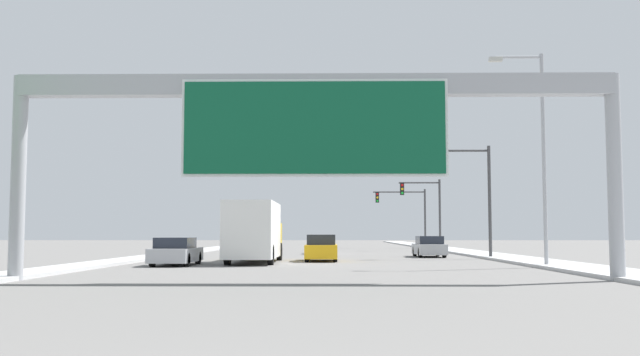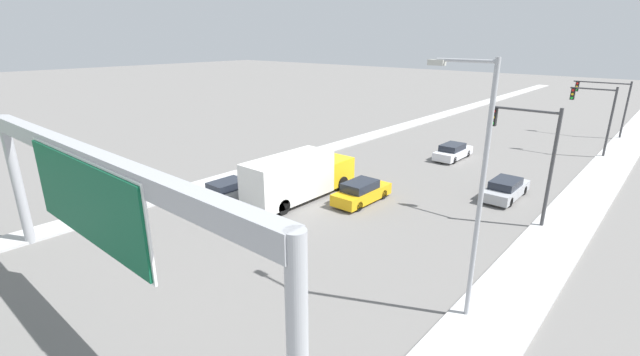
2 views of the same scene
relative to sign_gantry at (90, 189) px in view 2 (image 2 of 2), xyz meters
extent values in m
cube|color=#B4B4B4|center=(11.25, 42.12, -5.35)|extent=(3.00, 120.00, 0.15)
cube|color=#B4B4B4|center=(-10.75, 42.12, -5.35)|extent=(2.00, 120.00, 0.15)
cylinder|color=#9EA0A5|center=(-9.95, 0.12, -1.99)|extent=(0.49, 0.49, 6.87)
cube|color=#9EA0A5|center=(0.00, 0.12, 1.10)|extent=(19.90, 0.60, 0.70)
cube|color=white|center=(0.00, -0.18, -0.39)|extent=(8.81, 0.08, 3.26)
cube|color=#0C5133|center=(0.00, -0.23, -0.39)|extent=(8.61, 0.16, 3.06)
cube|color=#A5A8AD|center=(-7.00, 11.19, -4.92)|extent=(1.84, 4.56, 0.66)
cube|color=#1E232D|center=(-7.00, 10.96, -4.33)|extent=(1.62, 2.37, 0.51)
cylinder|color=black|center=(-7.81, 12.61, -5.11)|extent=(0.22, 0.64, 0.64)
cylinder|color=black|center=(-6.19, 12.61, -5.11)|extent=(0.22, 0.64, 0.64)
cylinder|color=black|center=(-7.81, 9.78, -5.11)|extent=(0.22, 0.64, 0.64)
cylinder|color=black|center=(-6.19, 9.78, -5.11)|extent=(0.22, 0.64, 0.64)
cube|color=silver|center=(0.00, 30.74, -4.91)|extent=(1.75, 4.73, 0.69)
cube|color=#1E232D|center=(0.00, 30.50, -4.30)|extent=(1.54, 2.46, 0.53)
cylinder|color=black|center=(-0.77, 32.20, -5.11)|extent=(0.22, 0.64, 0.64)
cylinder|color=black|center=(0.77, 32.20, -5.11)|extent=(0.22, 0.64, 0.64)
cylinder|color=black|center=(-0.77, 29.27, -5.11)|extent=(0.22, 0.64, 0.64)
cylinder|color=black|center=(0.77, 29.27, -5.11)|extent=(0.22, 0.64, 0.64)
cube|color=gold|center=(0.00, 16.63, -4.88)|extent=(1.76, 4.59, 0.74)
cube|color=#1E232D|center=(0.00, 16.40, -4.23)|extent=(1.55, 2.39, 0.56)
cylinder|color=black|center=(-0.77, 18.05, -5.11)|extent=(0.22, 0.64, 0.64)
cylinder|color=black|center=(0.77, 18.05, -5.11)|extent=(0.22, 0.64, 0.64)
cylinder|color=black|center=(-0.77, 15.21, -5.11)|extent=(0.22, 0.64, 0.64)
cylinder|color=black|center=(0.77, 15.21, -5.11)|extent=(0.22, 0.64, 0.64)
cube|color=#A5A8AD|center=(7.00, 23.69, -4.92)|extent=(1.76, 4.72, 0.67)
cube|color=#1E232D|center=(7.00, 23.46, -4.32)|extent=(1.55, 2.45, 0.52)
cylinder|color=black|center=(6.23, 25.16, -5.11)|extent=(0.22, 0.64, 0.64)
cylinder|color=black|center=(7.77, 25.16, -5.11)|extent=(0.22, 0.64, 0.64)
cylinder|color=black|center=(6.23, 22.23, -5.11)|extent=(0.22, 0.64, 0.64)
cylinder|color=black|center=(7.77, 22.23, -5.11)|extent=(0.22, 0.64, 0.64)
cube|color=yellow|center=(-3.50, 17.75, -4.21)|extent=(2.22, 2.50, 1.84)
cube|color=silver|center=(-3.50, 13.29, -3.70)|extent=(2.41, 6.42, 2.85)
cylinder|color=black|center=(-4.57, 17.63, -4.93)|extent=(0.28, 1.00, 1.00)
cylinder|color=black|center=(-2.43, 17.63, -4.93)|extent=(0.28, 1.00, 1.00)
cylinder|color=black|center=(-4.57, 11.68, -4.93)|extent=(0.28, 1.00, 1.00)
cylinder|color=black|center=(-2.43, 11.68, -4.93)|extent=(0.28, 1.00, 1.00)
cylinder|color=#3D3D3F|center=(10.25, 20.12, -1.97)|extent=(0.20, 0.20, 6.92)
cylinder|color=#3D3D3F|center=(8.35, 20.12, 1.19)|extent=(3.79, 0.14, 0.14)
cube|color=black|center=(6.76, 20.12, 0.62)|extent=(0.35, 0.28, 1.05)
cylinder|color=red|center=(6.76, 19.96, 0.97)|extent=(0.22, 0.04, 0.22)
cylinder|color=yellow|center=(6.76, 19.96, 0.62)|extent=(0.22, 0.04, 0.22)
cylinder|color=green|center=(6.76, 19.96, 0.27)|extent=(0.22, 0.04, 0.22)
cylinder|color=#3D3D3F|center=(10.25, 40.12, -2.25)|extent=(0.20, 0.20, 6.36)
cylinder|color=#3D3D3F|center=(8.43, 40.12, 0.63)|extent=(3.64, 0.14, 0.14)
cube|color=black|center=(6.90, 40.12, 0.05)|extent=(0.35, 0.28, 1.05)
cylinder|color=red|center=(6.90, 39.96, 0.40)|extent=(0.22, 0.04, 0.22)
cylinder|color=yellow|center=(6.90, 39.96, 0.05)|extent=(0.22, 0.04, 0.22)
cylinder|color=green|center=(6.90, 39.96, -0.30)|extent=(0.22, 0.04, 0.22)
cylinder|color=#3D3D3F|center=(10.25, 50.12, -2.38)|extent=(0.20, 0.20, 6.10)
cylinder|color=#3D3D3F|center=(7.58, 50.12, 0.37)|extent=(5.35, 0.14, 0.14)
cube|color=black|center=(5.33, 50.12, -0.20)|extent=(0.35, 0.28, 1.05)
cylinder|color=red|center=(5.33, 49.96, 0.15)|extent=(0.22, 0.04, 0.22)
cylinder|color=yellow|center=(5.33, 49.96, -0.20)|extent=(0.22, 0.04, 0.22)
cylinder|color=green|center=(5.33, 49.96, -0.55)|extent=(0.22, 0.04, 0.22)
cylinder|color=#9EA0A5|center=(10.35, 9.21, -0.49)|extent=(0.18, 0.18, 9.89)
cylinder|color=#9EA0A5|center=(9.29, 9.21, 4.31)|extent=(2.13, 0.12, 0.12)
cube|color=#B2B2A8|center=(8.22, 9.21, 4.21)|extent=(0.60, 0.28, 0.20)
camera|label=1|loc=(0.54, -23.52, -3.86)|focal=40.00mm
camera|label=2|loc=(15.36, -5.37, 5.07)|focal=24.00mm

